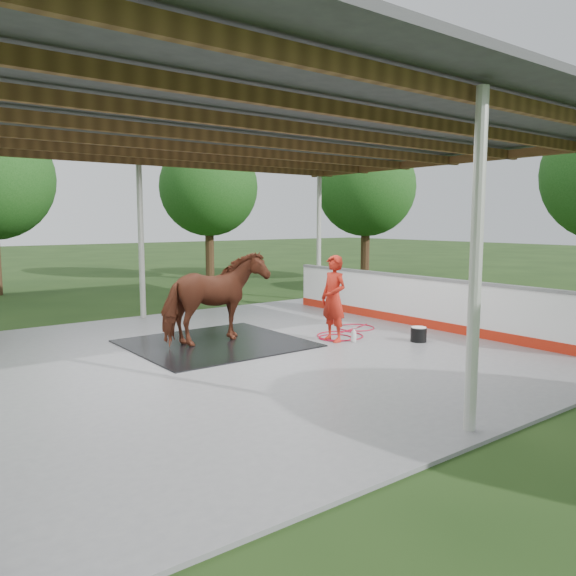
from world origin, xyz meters
TOP-DOWN VIEW (x-y plane):
  - ground at (0.00, 0.00)m, footprint 100.00×100.00m
  - concrete_slab at (0.00, 0.00)m, footprint 12.00×10.00m
  - pavilion_structure at (0.00, -0.00)m, footprint 12.60×10.60m
  - dasher_board at (4.60, 0.00)m, footprint 0.16×8.00m
  - tree_belt at (0.30, 0.90)m, footprint 28.00×28.00m
  - rubber_mat at (-0.05, 1.04)m, footprint 3.19×2.99m
  - horse at (-0.05, 1.04)m, footprint 2.17×1.14m
  - handler at (1.96, -0.16)m, footprint 0.41×0.63m
  - wash_bucket at (3.27, -1.24)m, footprint 0.32×0.32m
  - soap_bottle_a at (2.20, -0.49)m, footprint 0.16×0.16m
  - soap_bottle_b at (3.51, -1.18)m, footprint 0.10×0.10m
  - hose_coil at (2.62, 0.22)m, footprint 1.95×1.35m

SIDE VIEW (x-z plane):
  - ground at x=0.00m, z-range 0.00..0.00m
  - concrete_slab at x=0.00m, z-range 0.00..0.05m
  - rubber_mat at x=-0.05m, z-range 0.05..0.07m
  - hose_coil at x=2.62m, z-range 0.05..0.07m
  - soap_bottle_b at x=3.51m, z-range 0.05..0.22m
  - soap_bottle_a at x=2.20m, z-range 0.05..0.35m
  - wash_bucket at x=3.27m, z-range 0.05..0.35m
  - dasher_board at x=4.60m, z-range 0.02..1.17m
  - handler at x=1.96m, z-range 0.05..1.77m
  - horse at x=-0.05m, z-range 0.07..1.84m
  - tree_belt at x=0.30m, z-range 0.89..6.69m
  - pavilion_structure at x=0.00m, z-range 1.94..5.99m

